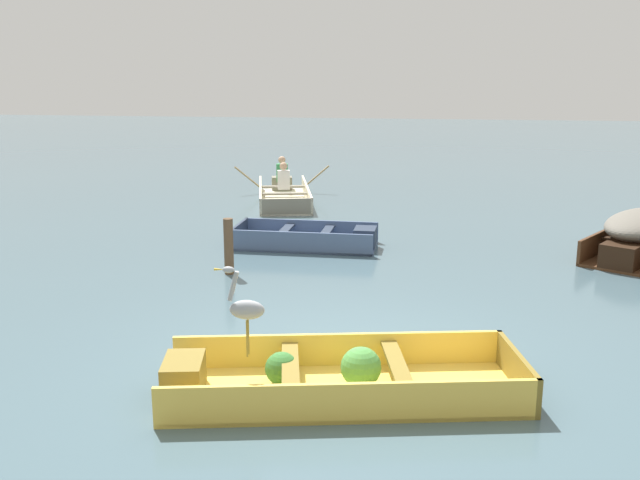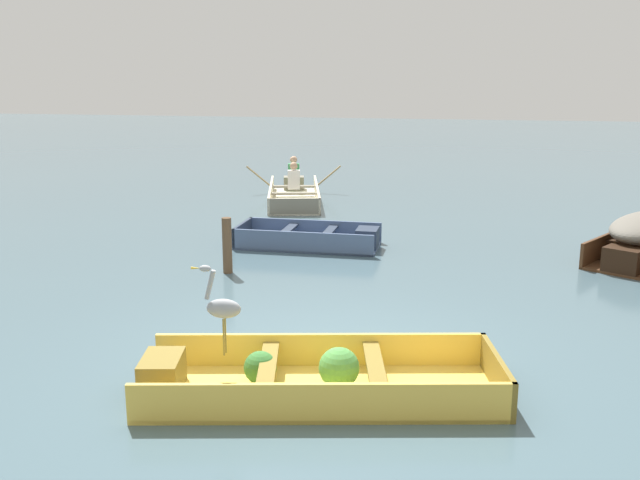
# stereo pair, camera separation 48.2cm
# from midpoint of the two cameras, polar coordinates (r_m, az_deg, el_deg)

# --- Properties ---
(ground_plane) EXTENTS (80.00, 80.00, 0.00)m
(ground_plane) POSITION_cam_midpoint_polar(r_m,az_deg,el_deg) (7.67, -0.34, -9.37)
(ground_plane) COLOR #47606B
(dinghy_yellow_foreground) EXTENTS (3.52, 1.89, 0.43)m
(dinghy_yellow_foreground) POSITION_cam_midpoint_polar(r_m,az_deg,el_deg) (6.82, -1.41, -11.07)
(dinghy_yellow_foreground) COLOR #E5BC47
(dinghy_yellow_foreground) RESTS_ON ground
(skiff_slate_blue_mid_moored) EXTENTS (2.43, 1.06, 0.36)m
(skiff_slate_blue_mid_moored) POSITION_cam_midpoint_polar(r_m,az_deg,el_deg) (12.33, -1.69, 0.04)
(skiff_slate_blue_mid_moored) COLOR #475B7F
(skiff_slate_blue_mid_moored) RESTS_ON ground
(rowboat_cream_with_crew) EXTENTS (2.40, 3.60, 0.93)m
(rowboat_cream_with_crew) POSITION_cam_midpoint_polar(r_m,az_deg,el_deg) (16.88, -3.76, 3.82)
(rowboat_cream_with_crew) COLOR beige
(rowboat_cream_with_crew) RESTS_ON ground
(heron_on_dinghy) EXTENTS (0.45, 0.16, 0.84)m
(heron_on_dinghy) POSITION_cam_midpoint_polar(r_m,az_deg,el_deg) (6.50, -8.13, -5.34)
(heron_on_dinghy) COLOR olive
(heron_on_dinghy) RESTS_ON dinghy_yellow_foreground
(mooring_post) EXTENTS (0.14, 0.14, 0.85)m
(mooring_post) POSITION_cam_midpoint_polar(r_m,az_deg,el_deg) (10.72, -8.60, -0.52)
(mooring_post) COLOR brown
(mooring_post) RESTS_ON ground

